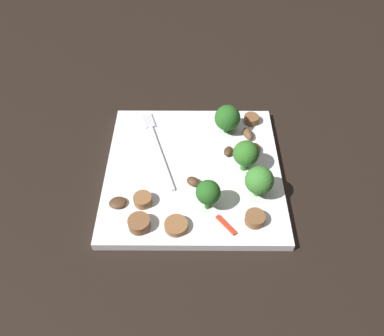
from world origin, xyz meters
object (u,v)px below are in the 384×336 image
(broccoli_floret_1, at_px, (226,118))
(sausage_slice_3, at_px, (250,119))
(broccoli_floret_0, at_px, (245,156))
(plate, at_px, (192,171))
(mushroom_2, at_px, (247,134))
(sausage_slice_4, at_px, (254,218))
(sausage_slice_0, at_px, (142,200))
(mushroom_4, at_px, (193,182))
(fork, at_px, (155,143))
(mushroom_3, at_px, (253,149))
(broccoli_floret_2, at_px, (258,180))
(broccoli_floret_3, at_px, (207,193))
(sausage_slice_2, at_px, (138,223))
(mushroom_0, at_px, (227,151))
(pepper_strip_2, at_px, (225,225))
(sausage_slice_1, at_px, (175,226))
(mushroom_1, at_px, (117,203))

(broccoli_floret_1, relative_size, sausage_slice_3, 2.01)
(broccoli_floret_0, height_order, broccoli_floret_1, broccoli_floret_0)
(plate, xyz_separation_m, mushroom_2, (0.07, -0.09, 0.01))
(sausage_slice_3, bearing_deg, sausage_slice_4, 175.74)
(sausage_slice_0, relative_size, mushroom_4, 1.31)
(fork, distance_m, mushroom_3, 0.16)
(broccoli_floret_2, distance_m, broccoli_floret_3, 0.08)
(mushroom_2, xyz_separation_m, mushroom_3, (-0.04, -0.01, 0.00))
(sausage_slice_4, distance_m, mushroom_4, 0.11)
(sausage_slice_2, distance_m, mushroom_0, 0.19)
(broccoli_floret_2, relative_size, pepper_strip_2, 1.42)
(sausage_slice_2, bearing_deg, broccoli_floret_3, -70.61)
(sausage_slice_1, relative_size, mushroom_1, 1.27)
(broccoli_floret_1, bearing_deg, sausage_slice_0, 139.37)
(sausage_slice_3, bearing_deg, broccoli_floret_2, 177.33)
(mushroom_3, relative_size, mushroom_4, 1.24)
(mushroom_2, bearing_deg, sausage_slice_2, 137.08)
(mushroom_0, bearing_deg, sausage_slice_2, 136.66)
(mushroom_1, height_order, mushroom_3, mushroom_3)
(mushroom_0, distance_m, mushroom_2, 0.05)
(broccoli_floret_0, bearing_deg, plate, 87.39)
(fork, xyz_separation_m, broccoli_floret_1, (0.03, -0.12, 0.03))
(mushroom_0, distance_m, mushroom_3, 0.04)
(sausage_slice_4, bearing_deg, sausage_slice_2, 93.30)
(pepper_strip_2, bearing_deg, mushroom_0, -4.70)
(fork, height_order, mushroom_1, mushroom_1)
(sausage_slice_0, height_order, mushroom_1, sausage_slice_0)
(pepper_strip_2, bearing_deg, broccoli_floret_3, 38.29)
(sausage_slice_4, xyz_separation_m, mushroom_2, (0.17, -0.01, -0.00))
(mushroom_2, height_order, mushroom_3, same)
(plate, xyz_separation_m, broccoli_floret_2, (-0.05, -0.10, 0.04))
(sausage_slice_3, xyz_separation_m, pepper_strip_2, (-0.22, 0.06, -0.00))
(broccoli_floret_1, distance_m, pepper_strip_2, 0.19)
(mushroom_0, bearing_deg, broccoli_floret_0, -147.61)
(sausage_slice_2, relative_size, mushroom_1, 1.20)
(plate, bearing_deg, sausage_slice_3, -43.39)
(sausage_slice_4, relative_size, mushroom_1, 1.11)
(broccoli_floret_0, xyz_separation_m, sausage_slice_1, (-0.11, 0.10, -0.03))
(broccoli_floret_0, distance_m, broccoli_floret_3, 0.09)
(fork, relative_size, broccoli_floret_1, 3.34)
(broccoli_floret_3, distance_m, mushroom_2, 0.17)
(sausage_slice_0, height_order, sausage_slice_4, same)
(broccoli_floret_0, distance_m, sausage_slice_3, 0.12)
(sausage_slice_0, height_order, mushroom_0, sausage_slice_0)
(sausage_slice_4, relative_size, mushroom_4, 1.38)
(broccoli_floret_2, xyz_separation_m, sausage_slice_0, (-0.02, 0.17, -0.03))
(pepper_strip_2, bearing_deg, mushroom_4, 30.71)
(broccoli_floret_3, height_order, mushroom_0, broccoli_floret_3)
(sausage_slice_2, bearing_deg, fork, -4.57)
(sausage_slice_1, bearing_deg, mushroom_1, 65.58)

